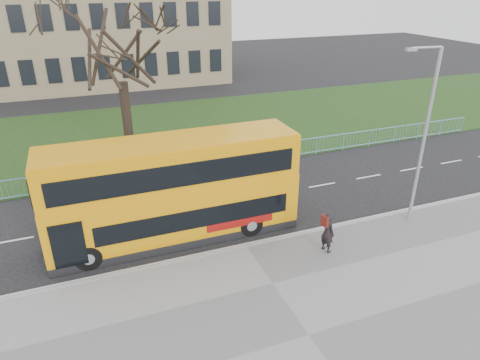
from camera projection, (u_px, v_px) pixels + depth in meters
name	position (u px, v px, depth m)	size (l,w,h in m)	color
ground	(233.00, 229.00, 18.87)	(120.00, 120.00, 0.00)	black
pavement	(309.00, 336.00, 13.14)	(80.00, 10.50, 0.12)	slate
kerb	(246.00, 247.00, 17.53)	(80.00, 0.20, 0.14)	gray
grass_verge	(165.00, 131.00, 30.93)	(80.00, 15.40, 0.08)	#1E3613
guard_railing	(193.00, 163.00, 24.21)	(40.00, 0.12, 1.10)	#7EBEE1
bare_tree	(121.00, 66.00, 23.96)	(7.72, 7.72, 11.02)	black
civic_building	(69.00, 12.00, 43.83)	(30.00, 15.00, 14.00)	#7D6D4F
yellow_bus	(174.00, 188.00, 17.44)	(10.23, 2.46, 4.29)	orange
pedestrian	(327.00, 233.00, 16.84)	(0.62, 0.40, 1.69)	black
street_lamp	(423.00, 132.00, 17.67)	(1.61, 0.34, 7.61)	#96999F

